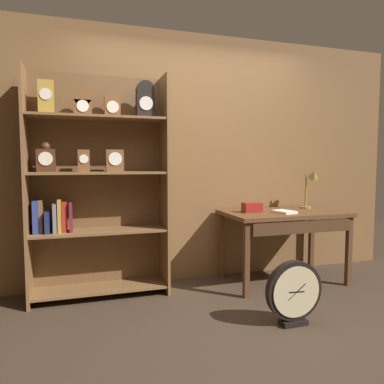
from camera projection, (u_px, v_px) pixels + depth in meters
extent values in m
plane|color=#3D2D21|center=(255.00, 333.00, 2.69)|extent=(10.00, 10.00, 0.00)
cube|color=brown|center=(196.00, 158.00, 3.91)|extent=(4.80, 0.05, 2.60)
cube|color=brown|center=(26.00, 188.00, 3.15)|extent=(0.02, 0.36, 2.07)
cube|color=brown|center=(164.00, 185.00, 3.52)|extent=(0.03, 0.36, 2.07)
cube|color=brown|center=(98.00, 185.00, 3.50)|extent=(1.25, 0.01, 2.07)
cube|color=brown|center=(101.00, 288.00, 3.41)|extent=(1.20, 0.34, 0.02)
cube|color=brown|center=(100.00, 231.00, 3.37)|extent=(1.20, 0.34, 0.02)
cube|color=brown|center=(99.00, 173.00, 3.32)|extent=(1.20, 0.34, 0.02)
cube|color=brown|center=(98.00, 118.00, 3.29)|extent=(1.20, 0.34, 0.02)
cube|color=#B28C38|center=(46.00, 98.00, 3.16)|extent=(0.13, 0.10, 0.29)
cylinder|color=silver|center=(45.00, 94.00, 3.11)|extent=(0.10, 0.01, 0.10)
cube|color=#472816|center=(46.00, 161.00, 3.18)|extent=(0.16, 0.08, 0.20)
sphere|color=#472816|center=(46.00, 147.00, 3.17)|extent=(0.08, 0.08, 0.08)
cylinder|color=silver|center=(46.00, 159.00, 3.14)|extent=(0.12, 0.01, 0.12)
cube|color=brown|center=(83.00, 108.00, 3.23)|extent=(0.15, 0.11, 0.14)
cylinder|color=brown|center=(82.00, 98.00, 3.23)|extent=(0.15, 0.11, 0.15)
cylinder|color=white|center=(83.00, 106.00, 3.18)|extent=(0.10, 0.01, 0.10)
cube|color=brown|center=(84.00, 161.00, 3.26)|extent=(0.10, 0.09, 0.20)
cylinder|color=white|center=(84.00, 159.00, 3.22)|extent=(0.08, 0.01, 0.08)
cube|color=brown|center=(112.00, 109.00, 3.33)|extent=(0.14, 0.08, 0.15)
cylinder|color=brown|center=(112.00, 98.00, 3.32)|extent=(0.14, 0.08, 0.14)
cylinder|color=silver|center=(113.00, 107.00, 3.29)|extent=(0.11, 0.01, 0.11)
cube|color=brown|center=(115.00, 161.00, 3.34)|extent=(0.16, 0.08, 0.20)
cylinder|color=white|center=(115.00, 159.00, 3.30)|extent=(0.12, 0.01, 0.12)
cube|color=black|center=(145.00, 106.00, 3.38)|extent=(0.16, 0.10, 0.22)
cylinder|color=black|center=(145.00, 90.00, 3.37)|extent=(0.16, 0.10, 0.16)
cylinder|color=silver|center=(146.00, 103.00, 3.33)|extent=(0.12, 0.01, 0.12)
cube|color=navy|center=(36.00, 217.00, 3.20)|extent=(0.04, 0.16, 0.29)
cube|color=brown|center=(41.00, 217.00, 3.22)|extent=(0.03, 0.12, 0.29)
cube|color=#19234C|center=(47.00, 222.00, 3.21)|extent=(0.04, 0.14, 0.19)
cube|color=slate|center=(55.00, 218.00, 3.24)|extent=(0.03, 0.15, 0.26)
cube|color=#B78C2D|center=(60.00, 216.00, 3.25)|extent=(0.03, 0.15, 0.29)
cube|color=maroon|center=(64.00, 217.00, 3.28)|extent=(0.04, 0.12, 0.27)
cube|color=maroon|center=(71.00, 217.00, 3.29)|extent=(0.03, 0.16, 0.26)
cube|color=brown|center=(284.00, 213.00, 3.81)|extent=(1.25, 0.72, 0.04)
cube|color=#50321B|center=(246.00, 260.00, 3.37)|extent=(0.05, 0.05, 0.71)
cube|color=#50321B|center=(349.00, 251.00, 3.71)|extent=(0.05, 0.05, 0.71)
cube|color=#50321B|center=(221.00, 246.00, 3.96)|extent=(0.05, 0.05, 0.71)
cube|color=#50321B|center=(311.00, 239.00, 4.30)|extent=(0.05, 0.05, 0.71)
cube|color=#472C18|center=(303.00, 227.00, 3.49)|extent=(1.06, 0.03, 0.12)
cylinder|color=olive|center=(305.00, 207.00, 4.05)|extent=(0.12, 0.12, 0.02)
cylinder|color=olive|center=(306.00, 190.00, 4.03)|extent=(0.02, 0.02, 0.36)
cone|color=olive|center=(314.00, 174.00, 3.99)|extent=(0.14, 0.16, 0.13)
cube|color=maroon|center=(252.00, 207.00, 3.72)|extent=(0.19, 0.11, 0.10)
cube|color=silver|center=(284.00, 212.00, 3.66)|extent=(0.21, 0.25, 0.02)
cube|color=black|center=(293.00, 322.00, 2.83)|extent=(0.21, 0.11, 0.04)
cylinder|color=black|center=(294.00, 290.00, 2.81)|extent=(0.46, 0.06, 0.46)
cylinder|color=#C6B78C|center=(296.00, 292.00, 2.77)|extent=(0.40, 0.01, 0.40)
cube|color=black|center=(297.00, 292.00, 2.77)|extent=(0.14, 0.01, 0.02)
cube|color=black|center=(297.00, 292.00, 2.77)|extent=(0.16, 0.01, 0.12)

